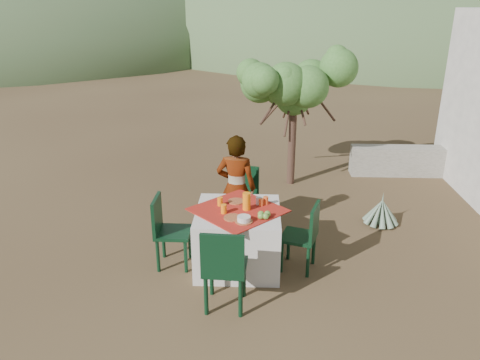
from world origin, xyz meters
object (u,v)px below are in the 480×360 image
Objects in this scene: shrub_tree at (298,91)px; agave at (381,212)px; chair_left at (167,228)px; chair_right at (305,234)px; person at (236,188)px; juice_pitcher at (247,201)px; chair_far at (242,194)px; table at (238,237)px; chair_near at (224,266)px.

agave is (1.18, -1.67, -1.48)m from shrub_tree.
chair_right is (1.70, -0.04, -0.02)m from chair_left.
chair_right is at bearing 146.04° from person.
juice_pitcher is (-1.97, -1.22, 0.68)m from agave.
chair_far is 1.41m from chair_right.
person reaches higher than chair_right.
table reaches higher than agave.
table is 0.61× the size of shrub_tree.
chair_right is 0.41× the size of shrub_tree.
juice_pitcher is at bearing -148.21° from agave.
chair_right is at bearing -37.72° from chair_far.
shrub_tree reaches higher than chair_far.
chair_far is at bearing 89.20° from table.
chair_left is 3.23m from agave.
chair_far is 1.03× the size of chair_right.
juice_pitcher reaches higher than chair_left.
shrub_tree is at bearing 81.80° from chair_far.
chair_right is 4.06× the size of juice_pitcher.
chair_far is 2.09m from agave.
juice_pitcher is (-0.71, 0.08, 0.38)m from chair_right.
chair_right is 1.57× the size of agave.
chair_far is 0.43× the size of shrub_tree.
juice_pitcher is at bearing -67.54° from chair_far.
chair_near is 1.19m from chair_left.
table is 6.03× the size of juice_pitcher.
person is (-0.06, 0.73, 0.36)m from table.
chair_right is 3.20m from shrub_tree.
table is 3.29m from shrub_tree.
chair_near is 4.53× the size of juice_pitcher.
chair_far is 2.33m from shrub_tree.
table is at bearing -92.71° from chair_near.
agave is (2.06, 0.14, -0.31)m from chair_far.
chair_near is at bearing -102.38° from juice_pitcher.
table is 0.82m from person.
chair_far is at bearing -115.92° from shrub_tree.
table is 0.87× the size of person.
chair_near is 1.26m from chair_right.
shrub_tree is (0.95, 2.17, 0.93)m from person.
chair_far is 4.20× the size of juice_pitcher.
chair_far is 0.44m from person.
chair_near is at bearing -135.16° from agave.
person is at bearing 102.74° from juice_pitcher.
person is at bearing -88.00° from chair_near.
person reaches higher than juice_pitcher.
chair_far is 1.14m from juice_pitcher.
agave is (2.08, 1.23, -0.19)m from table.
chair_right is 0.81m from juice_pitcher.
agave is (2.95, 1.27, -0.32)m from chair_left.
shrub_tree is 3.79× the size of agave.
juice_pitcher is at bearing 4.40° from table.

